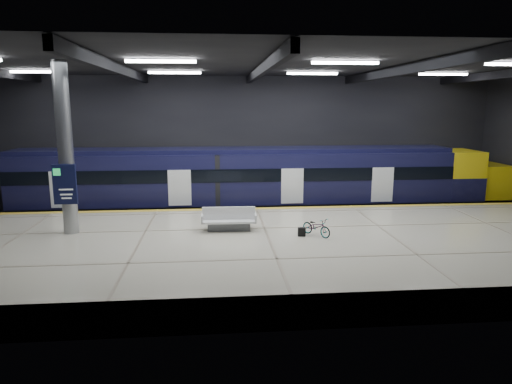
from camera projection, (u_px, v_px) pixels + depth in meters
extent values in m
plane|color=black|center=(262.00, 246.00, 20.71)|extent=(30.00, 30.00, 0.00)
cube|color=black|center=(249.00, 143.00, 27.79)|extent=(30.00, 0.10, 8.00)
cube|color=black|center=(293.00, 192.00, 12.13)|extent=(30.00, 0.10, 8.00)
cube|color=black|center=(262.00, 64.00, 19.21)|extent=(30.00, 16.00, 0.10)
cube|color=black|center=(117.00, 69.00, 18.73)|extent=(0.25, 16.00, 0.40)
cube|color=black|center=(262.00, 70.00, 19.26)|extent=(0.25, 16.00, 0.40)
cube|color=black|center=(400.00, 71.00, 19.79)|extent=(0.25, 16.00, 0.40)
cube|color=white|center=(161.00, 61.00, 16.93)|extent=(2.60, 0.18, 0.10)
cube|color=white|center=(345.00, 63.00, 17.54)|extent=(2.60, 0.18, 0.10)
cube|color=white|center=(29.00, 72.00, 22.18)|extent=(2.60, 0.18, 0.10)
cube|color=white|center=(175.00, 73.00, 22.80)|extent=(2.60, 0.18, 0.10)
cube|color=white|center=(312.00, 73.00, 23.41)|extent=(2.60, 0.18, 0.10)
cube|color=white|center=(443.00, 74.00, 24.03)|extent=(2.60, 0.18, 0.10)
cube|color=beige|center=(268.00, 251.00, 18.16)|extent=(30.00, 11.00, 1.10)
cube|color=gold|center=(256.00, 208.00, 23.19)|extent=(30.00, 0.40, 0.01)
cube|color=gray|center=(253.00, 218.00, 25.37)|extent=(30.00, 0.08, 0.16)
cube|color=gray|center=(251.00, 212.00, 26.78)|extent=(30.00, 0.08, 0.16)
cube|color=black|center=(236.00, 208.00, 25.90)|extent=(24.00, 2.58, 0.80)
cube|color=black|center=(235.00, 177.00, 25.57)|extent=(24.00, 2.80, 2.75)
cube|color=black|center=(235.00, 150.00, 25.29)|extent=(24.00, 2.30, 0.24)
cube|color=black|center=(236.00, 176.00, 24.14)|extent=(24.00, 0.04, 0.70)
cube|color=white|center=(292.00, 186.00, 24.51)|extent=(1.20, 0.05, 1.90)
cube|color=yellow|center=(457.00, 174.00, 26.71)|extent=(2.00, 2.80, 2.75)
ellipsoid|color=yellow|center=(498.00, 181.00, 27.03)|extent=(3.60, 2.52, 1.90)
cube|color=black|center=(462.00, 171.00, 26.71)|extent=(1.60, 2.38, 0.80)
cube|color=#595B60|center=(229.00, 226.00, 19.17)|extent=(1.78, 0.59, 0.33)
cube|color=white|center=(229.00, 220.00, 19.12)|extent=(2.23, 0.99, 0.09)
cube|color=white|center=(229.00, 213.00, 19.06)|extent=(2.21, 0.14, 0.55)
cube|color=white|center=(202.00, 218.00, 19.02)|extent=(0.09, 0.94, 0.33)
cube|color=white|center=(255.00, 217.00, 19.17)|extent=(0.09, 0.94, 0.33)
imported|color=#99999E|center=(316.00, 227.00, 18.31)|extent=(1.24, 1.42, 0.74)
cube|color=black|center=(302.00, 232.00, 18.29)|extent=(0.31, 0.20, 0.35)
cylinder|color=#9EA0A5|center=(65.00, 149.00, 18.18)|extent=(0.60, 0.60, 6.90)
cube|color=black|center=(65.00, 184.00, 18.02)|extent=(0.90, 0.12, 1.60)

